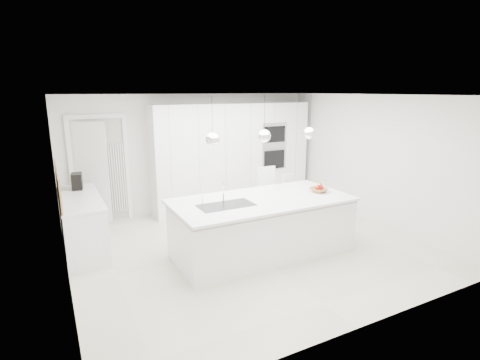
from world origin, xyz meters
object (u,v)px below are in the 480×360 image
bar_stool_left (270,199)px  island_base (263,228)px  fruit_bowl (319,190)px  espresso_machine (77,181)px  bar_stool_right (292,200)px

bar_stool_left → island_base: bearing=-127.4°
fruit_bowl → espresso_machine: espresso_machine is taller
island_base → espresso_machine: bearing=141.1°
fruit_bowl → island_base: bearing=177.4°
fruit_bowl → bar_stool_right: (0.11, 0.94, -0.45)m
island_base → espresso_machine: size_ratio=9.98×
espresso_machine → bar_stool_left: espresso_machine is taller
island_base → bar_stool_right: (1.18, 0.89, 0.06)m
fruit_bowl → espresso_machine: (-3.60, 2.09, 0.10)m
fruit_bowl → bar_stool_left: 1.06m
island_base → fruit_bowl: bearing=-2.6°
bar_stool_left → bar_stool_right: size_ratio=1.19×
espresso_machine → bar_stool_left: size_ratio=0.24×
fruit_bowl → bar_stool_right: 1.04m
espresso_machine → bar_stool_left: (3.21, -1.16, -0.46)m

